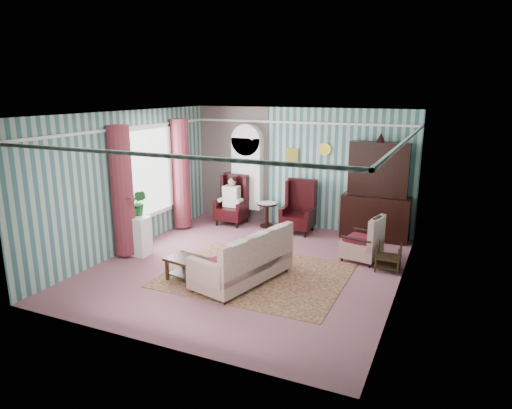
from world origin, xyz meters
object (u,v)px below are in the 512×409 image
at_px(dresser_hutch, 377,188).
at_px(sofa, 242,252).
at_px(seated_woman, 232,201).
at_px(plant_stand, 136,236).
at_px(coffee_table, 193,271).
at_px(round_side_table, 267,215).
at_px(floral_armchair, 362,237).
at_px(wingback_left, 232,200).
at_px(nest_table, 388,257).
at_px(wingback_right, 298,207).
at_px(bookcase, 247,179).

bearing_deg(dresser_hutch, sofa, -116.78).
bearing_deg(seated_woman, plant_stand, -106.22).
bearing_deg(coffee_table, dresser_hutch, 56.45).
height_order(round_side_table, floral_armchair, floral_armchair).
relative_size(wingback_left, nest_table, 2.31).
xyz_separation_m(plant_stand, floral_armchair, (4.30, 1.56, 0.07)).
bearing_deg(coffee_table, plant_stand, 157.57).
distance_m(wingback_right, coffee_table, 3.60).
bearing_deg(plant_stand, bookcase, 71.51).
distance_m(dresser_hutch, nest_table, 2.11).
bearing_deg(round_side_table, sofa, -74.68).
bearing_deg(plant_stand, sofa, -7.92).
height_order(dresser_hutch, seated_woman, dresser_hutch).
distance_m(wingback_right, plant_stand, 3.76).
height_order(seated_woman, coffee_table, seated_woman).
height_order(bookcase, nest_table, bookcase).
relative_size(bookcase, round_side_table, 3.73).
bearing_deg(coffee_table, seated_woman, 106.02).
bearing_deg(bookcase, coffee_table, -79.03).
height_order(bookcase, seated_woman, bookcase).
xyz_separation_m(wingback_right, round_side_table, (-0.85, 0.15, -0.33)).
bearing_deg(coffee_table, round_side_table, 91.62).
relative_size(round_side_table, plant_stand, 0.75).
bearing_deg(sofa, wingback_left, 44.33).
bearing_deg(dresser_hutch, seated_woman, -175.59).
relative_size(round_side_table, coffee_table, 0.62).
bearing_deg(dresser_hutch, plant_stand, -144.92).
bearing_deg(dresser_hutch, wingback_left, -175.59).
bearing_deg(seated_woman, round_side_table, 9.46).
height_order(wingback_left, wingback_right, same).
height_order(plant_stand, floral_armchair, floral_armchair).
distance_m(dresser_hutch, floral_armchair, 1.62).
bearing_deg(nest_table, coffee_table, -147.62).
relative_size(seated_woman, plant_stand, 1.47).
relative_size(dresser_hutch, wingback_left, 1.89).
relative_size(dresser_hutch, round_side_table, 3.93).
bearing_deg(wingback_left, plant_stand, -106.22).
distance_m(plant_stand, coffee_table, 1.96).
height_order(wingback_right, seated_woman, wingback_right).
xyz_separation_m(wingback_left, coffee_table, (1.00, -3.49, -0.41)).
bearing_deg(seated_woman, nest_table, -20.85).
bearing_deg(seated_woman, coffee_table, -73.98).
relative_size(wingback_right, plant_stand, 1.56).
height_order(dresser_hutch, plant_stand, dresser_hutch).
distance_m(wingback_left, plant_stand, 2.87).
height_order(plant_stand, coffee_table, plant_stand).
xyz_separation_m(seated_woman, plant_stand, (-0.80, -2.75, -0.19)).
height_order(floral_armchair, coffee_table, floral_armchair).
height_order(wingback_left, round_side_table, wingback_left).
distance_m(nest_table, sofa, 2.78).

